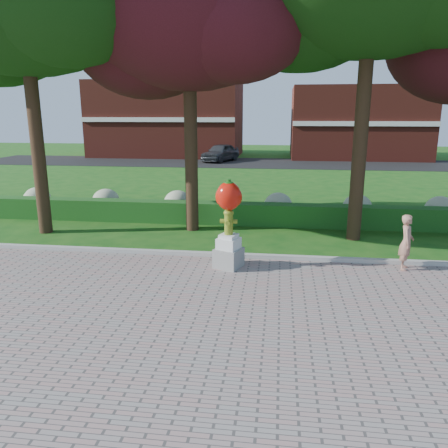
{
  "coord_description": "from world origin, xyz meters",
  "views": [
    {
      "loc": [
        1.04,
        -8.78,
        4.01
      ],
      "look_at": [
        -0.22,
        1.0,
        1.51
      ],
      "focal_mm": 35.0,
      "sensor_mm": 36.0,
      "label": 1
    }
  ],
  "objects": [
    {
      "name": "ground",
      "position": [
        0.0,
        0.0,
        0.0
      ],
      "size": [
        100.0,
        100.0,
        0.0
      ],
      "primitive_type": "plane",
      "color": "#134C13",
      "rests_on": "ground"
    },
    {
      "name": "walkway",
      "position": [
        0.0,
        -4.0,
        0.02
      ],
      "size": [
        40.0,
        14.0,
        0.04
      ],
      "primitive_type": "cube",
      "color": "gray",
      "rests_on": "ground"
    },
    {
      "name": "curb",
      "position": [
        0.0,
        3.0,
        0.07
      ],
      "size": [
        40.0,
        0.18,
        0.15
      ],
      "primitive_type": "cube",
      "color": "#ADADA5",
      "rests_on": "ground"
    },
    {
      "name": "lawn_hedge",
      "position": [
        0.0,
        7.0,
        0.4
      ],
      "size": [
        24.0,
        0.7,
        0.8
      ],
      "primitive_type": "cube",
      "color": "#124215",
      "rests_on": "ground"
    },
    {
      "name": "hydrangea_row",
      "position": [
        0.57,
        8.0,
        0.55
      ],
      "size": [
        20.1,
        1.1,
        0.99
      ],
      "color": "#A8B187",
      "rests_on": "ground"
    },
    {
      "name": "street",
      "position": [
        0.0,
        28.0,
        0.01
      ],
      "size": [
        50.0,
        8.0,
        0.02
      ],
      "primitive_type": "cube",
      "color": "black",
      "rests_on": "ground"
    },
    {
      "name": "building_left",
      "position": [
        -10.0,
        34.0,
        3.5
      ],
      "size": [
        14.0,
        8.0,
        7.0
      ],
      "primitive_type": "cube",
      "color": "maroon",
      "rests_on": "ground"
    },
    {
      "name": "building_right",
      "position": [
        8.0,
        34.0,
        3.2
      ],
      "size": [
        12.0,
        8.0,
        6.4
      ],
      "primitive_type": "cube",
      "color": "maroon",
      "rests_on": "ground"
    },
    {
      "name": "tree_mid_left",
      "position": [
        -2.1,
        6.08,
        7.3
      ],
      "size": [
        8.25,
        7.04,
        10.69
      ],
      "color": "black",
      "rests_on": "ground"
    },
    {
      "name": "hydrant_sculpture",
      "position": [
        -0.25,
        2.16,
        1.29
      ],
      "size": [
        0.83,
        0.83,
        2.36
      ],
      "rotation": [
        0.0,
        0.0,
        -0.37
      ],
      "color": "gray",
      "rests_on": "walkway"
    },
    {
      "name": "woman",
      "position": [
        4.36,
        2.6,
        0.77
      ],
      "size": [
        0.48,
        0.61,
        1.47
      ],
      "primitive_type": "imported",
      "rotation": [
        0.0,
        0.0,
        1.32
      ],
      "color": "#AC7762",
      "rests_on": "walkway"
    },
    {
      "name": "parked_car",
      "position": [
        -4.12,
        28.81,
        0.78
      ],
      "size": [
        3.25,
        4.78,
        1.51
      ],
      "primitive_type": "imported",
      "rotation": [
        0.0,
        0.0,
        -0.37
      ],
      "color": "#3D4044",
      "rests_on": "street"
    }
  ]
}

